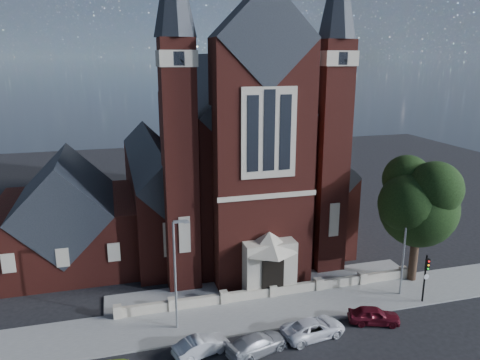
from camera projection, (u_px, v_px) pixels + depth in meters
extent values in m
plane|color=black|center=(243.00, 255.00, 45.36)|extent=(120.00, 120.00, 0.00)
cube|color=slate|center=(281.00, 309.00, 35.58)|extent=(60.00, 5.00, 0.12)
cube|color=slate|center=(264.00, 285.00, 39.30)|extent=(26.00, 3.00, 0.14)
cube|color=#B0A68C|center=(272.00, 297.00, 37.44)|extent=(24.00, 0.40, 0.90)
cube|color=#551D16|center=(219.00, 163.00, 52.89)|extent=(10.00, 30.00, 14.00)
cube|color=black|center=(218.00, 101.00, 51.10)|extent=(10.00, 30.20, 10.00)
cube|color=#551D16|center=(154.00, 196.00, 50.77)|extent=(5.00, 26.00, 8.00)
cube|color=#551D16|center=(284.00, 186.00, 54.67)|extent=(5.00, 26.00, 8.00)
cube|color=black|center=(152.00, 160.00, 49.75)|extent=(5.01, 26.20, 5.01)
cube|color=black|center=(284.00, 152.00, 53.65)|extent=(5.01, 26.20, 5.01)
cube|color=#551D16|center=(262.00, 167.00, 37.69)|extent=(8.00, 3.00, 20.00)
cube|color=black|center=(264.00, 38.00, 35.14)|extent=(8.00, 3.20, 8.00)
cube|color=#B0A68C|center=(269.00, 133.00, 35.48)|extent=(4.40, 0.15, 7.00)
cube|color=black|center=(269.00, 131.00, 35.36)|extent=(0.90, 0.08, 6.20)
cube|color=#B0A68C|center=(269.00, 266.00, 37.81)|extent=(4.20, 2.00, 4.40)
cube|color=black|center=(273.00, 279.00, 36.99)|extent=(1.80, 0.12, 3.20)
cone|color=#B0A68C|center=(269.00, 241.00, 37.25)|extent=(4.60, 4.60, 1.60)
cube|color=#551D16|center=(180.00, 169.00, 36.93)|extent=(2.60, 2.60, 20.00)
cube|color=#B0A68C|center=(176.00, 58.00, 34.76)|extent=(2.80, 2.80, 1.20)
cube|color=#551D16|center=(330.00, 160.00, 40.31)|extent=(2.60, 2.60, 20.00)
cube|color=#B0A68C|center=(335.00, 58.00, 38.14)|extent=(2.80, 2.80, 1.20)
cube|color=#551D16|center=(68.00, 231.00, 43.22)|extent=(12.00, 12.00, 6.00)
cube|color=black|center=(65.00, 200.00, 42.46)|extent=(8.49, 12.20, 8.49)
cylinder|color=black|center=(414.00, 253.00, 39.59)|extent=(0.70, 0.70, 5.00)
sphere|color=black|center=(419.00, 208.00, 38.57)|extent=(6.40, 6.40, 6.40)
sphere|color=black|center=(435.00, 189.00, 37.05)|extent=(4.40, 4.40, 4.40)
cylinder|color=gray|center=(175.00, 277.00, 32.01)|extent=(0.16, 0.16, 8.00)
cube|color=gray|center=(181.00, 221.00, 31.12)|extent=(1.00, 0.15, 0.18)
cube|color=gray|center=(187.00, 222.00, 31.25)|extent=(0.35, 0.22, 0.12)
cylinder|color=gray|center=(404.00, 249.00, 36.69)|extent=(0.16, 0.16, 8.00)
cube|color=gray|center=(414.00, 200.00, 35.81)|extent=(1.00, 0.15, 0.18)
cube|color=gray|center=(419.00, 201.00, 35.93)|extent=(0.35, 0.22, 0.12)
cylinder|color=black|center=(424.00, 279.00, 36.07)|extent=(0.14, 0.14, 4.00)
cube|color=black|center=(427.00, 264.00, 35.60)|extent=(0.28, 0.22, 0.90)
sphere|color=red|center=(429.00, 262.00, 35.40)|extent=(0.14, 0.14, 0.14)
sphere|color=#CC8C0C|center=(429.00, 265.00, 35.47)|extent=(0.14, 0.14, 0.14)
sphere|color=#0C9919|center=(428.00, 269.00, 35.55)|extent=(0.14, 0.14, 0.14)
imported|color=#A6AAAE|center=(201.00, 346.00, 30.05)|extent=(3.95, 2.24, 1.23)
imported|color=#929498|center=(257.00, 344.00, 30.26)|extent=(4.63, 2.98, 1.25)
imported|color=white|center=(313.00, 328.00, 32.01)|extent=(4.75, 2.71, 1.25)
imported|color=#590F1A|center=(374.00, 315.00, 33.59)|extent=(3.95, 2.62, 1.25)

